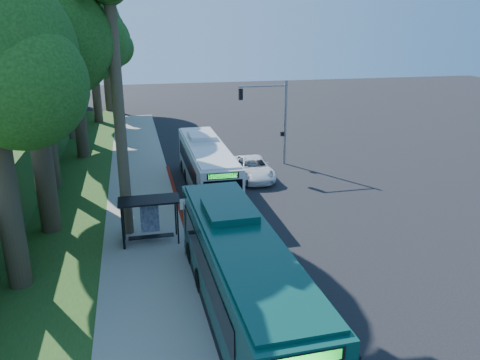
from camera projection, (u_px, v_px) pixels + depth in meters
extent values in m
plane|color=black|center=(261.00, 212.00, 29.59)|extent=(140.00, 140.00, 0.00)
cube|color=gray|center=(144.00, 221.00, 28.00)|extent=(4.50, 70.00, 0.12)
cube|color=maroon|center=(191.00, 247.00, 24.80)|extent=(0.25, 30.00, 0.13)
cube|color=#234719|center=(55.00, 200.00, 31.40)|extent=(8.00, 70.00, 0.06)
cube|color=black|center=(149.00, 200.00, 24.52)|extent=(3.20, 1.50, 0.10)
cube|color=black|center=(123.00, 225.00, 24.62)|extent=(0.06, 1.30, 2.20)
cube|color=navy|center=(150.00, 217.00, 25.56)|extent=(1.00, 0.12, 1.70)
cube|color=black|center=(151.00, 237.00, 25.08)|extent=(2.40, 0.40, 0.06)
cube|color=black|center=(124.00, 221.00, 25.19)|extent=(0.08, 0.08, 2.40)
cube|color=black|center=(176.00, 216.00, 25.79)|extent=(0.08, 0.08, 2.40)
cube|color=black|center=(123.00, 230.00, 24.08)|extent=(0.08, 0.08, 2.40)
cube|color=black|center=(178.00, 225.00, 24.68)|extent=(0.08, 0.08, 2.40)
cylinder|color=gray|center=(185.00, 230.00, 23.34)|extent=(0.06, 0.06, 3.00)
cube|color=white|center=(183.00, 204.00, 22.89)|extent=(0.35, 0.04, 0.55)
cylinder|color=gray|center=(285.00, 123.00, 38.76)|extent=(0.20, 0.20, 7.00)
cylinder|color=gray|center=(263.00, 86.00, 37.35)|extent=(4.00, 0.14, 0.14)
cube|color=black|center=(241.00, 94.00, 37.16)|extent=(0.30, 0.30, 0.90)
cube|color=black|center=(282.00, 134.00, 38.99)|extent=(0.25, 0.25, 0.35)
cylinder|color=#4C3F2D|center=(120.00, 121.00, 24.39)|extent=(0.60, 0.60, 13.00)
cylinder|color=#382B1E|center=(40.00, 142.00, 25.24)|extent=(1.10, 1.10, 10.50)
sphere|color=#173D10|center=(22.00, 15.00, 23.21)|extent=(8.00, 8.00, 8.00)
sphere|color=#173D10|center=(56.00, 41.00, 22.82)|extent=(5.60, 5.60, 5.60)
sphere|color=#173D10|center=(2.00, 34.00, 24.49)|extent=(5.20, 5.20, 5.20)
cylinder|color=#382B1E|center=(43.00, 106.00, 32.20)|extent=(1.18, 1.18, 11.90)
sphere|color=#173D10|center=(60.00, 14.00, 29.37)|extent=(7.00, 7.00, 7.00)
sphere|color=#173D10|center=(7.00, 9.00, 31.46)|extent=(6.50, 6.50, 6.50)
cylinder|color=#382B1E|center=(78.00, 102.00, 40.25)|extent=(1.06, 1.06, 9.80)
sphere|color=#173D10|center=(70.00, 29.00, 38.35)|extent=(8.40, 8.40, 8.40)
sphere|color=#173D10|center=(92.00, 44.00, 37.90)|extent=(5.88, 5.88, 5.88)
sphere|color=#173D10|center=(55.00, 39.00, 39.66)|extent=(5.46, 5.46, 5.46)
cylinder|color=#382B1E|center=(64.00, 84.00, 46.99)|extent=(1.14, 1.14, 11.20)
sphere|color=#173D10|center=(55.00, 11.00, 44.82)|extent=(9.60, 9.60, 9.60)
sphere|color=#173D10|center=(76.00, 25.00, 44.31)|extent=(6.72, 6.72, 6.72)
sphere|color=#173D10|center=(41.00, 22.00, 46.31)|extent=(6.24, 6.24, 6.24)
cylinder|color=#382B1E|center=(95.00, 84.00, 55.25)|extent=(1.02, 1.02, 9.10)
sphere|color=#173D10|center=(91.00, 35.00, 53.49)|extent=(8.00, 8.00, 8.00)
sphere|color=#173D10|center=(106.00, 45.00, 53.05)|extent=(5.60, 5.60, 5.60)
sphere|color=#173D10|center=(80.00, 42.00, 54.73)|extent=(5.20, 5.20, 5.20)
cylinder|color=#382B1E|center=(107.00, 80.00, 62.97)|extent=(0.98, 0.98, 8.40)
sphere|color=#173D10|center=(103.00, 40.00, 61.35)|extent=(7.00, 7.00, 7.00)
sphere|color=#173D10|center=(115.00, 48.00, 60.98)|extent=(4.90, 4.90, 4.90)
sphere|color=#173D10|center=(95.00, 45.00, 62.44)|extent=(4.55, 4.55, 4.55)
cylinder|color=#382B1E|center=(6.00, 191.00, 19.81)|extent=(1.02, 1.02, 9.10)
sphere|color=#173D10|center=(21.00, 84.00, 17.69)|extent=(5.04, 5.04, 5.04)
cube|color=silver|center=(207.00, 166.00, 32.81)|extent=(2.67, 12.31, 2.92)
cube|color=black|center=(207.00, 186.00, 33.29)|extent=(2.70, 12.37, 0.36)
cube|color=black|center=(206.00, 160.00, 33.19)|extent=(2.72, 9.60, 1.13)
cube|color=black|center=(223.00, 192.00, 27.10)|extent=(2.30, 0.13, 1.43)
cube|color=black|center=(195.00, 141.00, 38.34)|extent=(2.09, 0.13, 1.02)
cube|color=#19E533|center=(223.00, 176.00, 26.78)|extent=(1.70, 0.11, 0.29)
cube|color=silver|center=(206.00, 145.00, 32.33)|extent=(2.46, 11.69, 0.12)
cube|color=silver|center=(202.00, 136.00, 34.17)|extent=(1.84, 2.57, 0.36)
cylinder|color=black|center=(198.00, 205.00, 29.33)|extent=(0.31, 1.03, 1.02)
cylinder|color=black|center=(235.00, 202.00, 29.83)|extent=(0.31, 1.03, 1.02)
cylinder|color=black|center=(183.00, 166.00, 37.29)|extent=(0.31, 1.03, 1.02)
cylinder|color=black|center=(213.00, 165.00, 37.79)|extent=(0.31, 1.03, 1.02)
cube|color=#0A3B34|center=(242.00, 275.00, 18.25)|extent=(3.10, 13.33, 3.15)
cube|color=black|center=(242.00, 311.00, 18.76)|extent=(3.13, 13.40, 0.39)
cube|color=black|center=(239.00, 261.00, 18.66)|extent=(3.10, 10.41, 1.22)
cube|color=black|center=(210.00, 206.00, 24.19)|extent=(2.26, 0.18, 1.11)
cube|color=#19E533|center=(308.00, 358.00, 11.78)|extent=(1.84, 0.15, 0.31)
cube|color=#0A3B34|center=(242.00, 237.00, 17.73)|extent=(2.86, 12.66, 0.13)
cube|color=#0A3B34|center=(229.00, 211.00, 19.71)|extent=(2.03, 2.81, 0.39)
cylinder|color=black|center=(191.00, 253.00, 23.03)|extent=(0.35, 1.11, 1.11)
cylinder|color=black|center=(241.00, 247.00, 23.63)|extent=(0.35, 1.11, 1.11)
imported|color=white|center=(253.00, 168.00, 35.92)|extent=(2.74, 5.73, 1.58)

